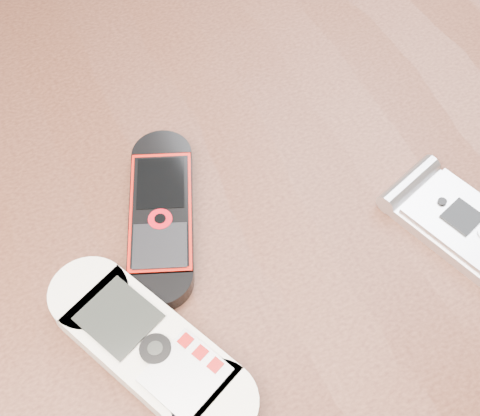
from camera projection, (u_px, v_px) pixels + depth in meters
name	position (u px, v px, depth m)	size (l,w,h in m)	color
table	(235.00, 279.00, 0.61)	(1.20, 0.80, 0.75)	black
nokia_white	(150.00, 348.00, 0.45)	(0.06, 0.18, 0.02)	silver
nokia_black_red	(161.00, 214.00, 0.52)	(0.05, 0.16, 0.02)	black
motorola_razr	(463.00, 225.00, 0.51)	(0.06, 0.12, 0.02)	silver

